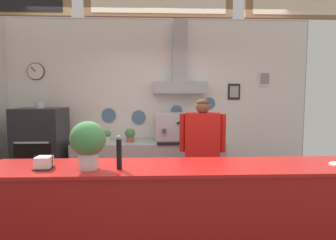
{
  "coord_description": "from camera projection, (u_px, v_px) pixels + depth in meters",
  "views": [
    {
      "loc": [
        -0.02,
        -2.81,
        1.67
      ],
      "look_at": [
        0.11,
        0.67,
        1.36
      ],
      "focal_mm": 29.86,
      "sensor_mm": 36.0,
      "label": 1
    }
  ],
  "objects": [
    {
      "name": "potted_basil",
      "position": [
        107.0,
        135.0,
        4.67
      ],
      "size": [
        0.13,
        0.13,
        0.2
      ],
      "color": "beige",
      "rests_on": "back_prep_counter"
    },
    {
      "name": "espresso_machine",
      "position": [
        169.0,
        128.0,
        4.65
      ],
      "size": [
        0.45,
        0.53,
        0.49
      ],
      "color": "silver",
      "rests_on": "back_prep_counter"
    },
    {
      "name": "basil_vase",
      "position": [
        88.0,
        142.0,
        2.4
      ],
      "size": [
        0.31,
        0.31,
        0.42
      ],
      "color": "silver",
      "rests_on": "service_counter"
    },
    {
      "name": "pizza_oven",
      "position": [
        42.0,
        154.0,
        4.42
      ],
      "size": [
        0.7,
        0.69,
        1.56
      ],
      "color": "#232326",
      "rests_on": "ground_plane"
    },
    {
      "name": "napkin_holder",
      "position": [
        44.0,
        163.0,
        2.42
      ],
      "size": [
        0.16,
        0.15,
        0.12
      ],
      "color": "#262628",
      "rests_on": "service_counter"
    },
    {
      "name": "service_counter",
      "position": [
        160.0,
        220.0,
        2.58
      ],
      "size": [
        4.19,
        0.65,
        1.03
      ],
      "color": "#B21916",
      "rests_on": "ground_plane"
    },
    {
      "name": "shop_worker",
      "position": [
        202.0,
        155.0,
        3.75
      ],
      "size": [
        0.61,
        0.28,
        1.62
      ],
      "rotation": [
        0.0,
        0.0,
        3.01
      ],
      "color": "#232328",
      "rests_on": "ground_plane"
    },
    {
      "name": "potted_oregano",
      "position": [
        130.0,
        134.0,
        4.65
      ],
      "size": [
        0.17,
        0.17,
        0.23
      ],
      "color": "#9E563D",
      "rests_on": "back_prep_counter"
    },
    {
      "name": "potted_sage",
      "position": [
        188.0,
        134.0,
        4.69
      ],
      "size": [
        0.18,
        0.18,
        0.22
      ],
      "color": "#4C4C51",
      "rests_on": "back_prep_counter"
    },
    {
      "name": "back_wall_assembly",
      "position": [
        159.0,
        99.0,
        4.87
      ],
      "size": [
        5.33,
        2.37,
        2.99
      ],
      "color": "#9E9E99",
      "rests_on": "ground_plane"
    },
    {
      "name": "pepper_grinder",
      "position": [
        119.0,
        153.0,
        2.4
      ],
      "size": [
        0.05,
        0.05,
        0.29
      ],
      "color": "black",
      "rests_on": "service_counter"
    },
    {
      "name": "back_prep_counter",
      "position": [
        149.0,
        168.0,
        4.72
      ],
      "size": [
        2.49,
        0.62,
        0.89
      ],
      "color": "#B7BABF",
      "rests_on": "ground_plane"
    }
  ]
}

